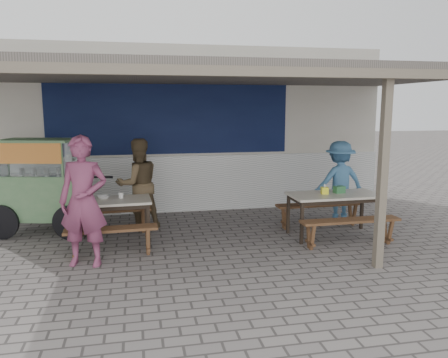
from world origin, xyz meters
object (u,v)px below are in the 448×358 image
object	(u,v)px
bench_left_wall	(112,216)
table_right	(334,198)
patron_wall_side	(138,184)
bench_right_wall	(319,209)
patron_right_table	(339,182)
vendor_cart	(42,183)
patron_street_side	(84,201)
bench_right_street	(350,226)
condiment_jar	(121,195)
tissue_box	(325,191)
condiment_bowl	(103,197)
bench_left_street	(112,236)
donation_box	(339,190)
table_left	(111,205)

from	to	relation	value
bench_left_wall	table_right	bearing A→B (deg)	-15.53
patron_wall_side	table_right	bearing A→B (deg)	143.69
bench_right_wall	patron_right_table	size ratio (longest dim) A/B	1.05
bench_right_wall	vendor_cart	bearing A→B (deg)	172.52
patron_street_side	patron_right_table	world-z (taller)	patron_street_side
bench_right_street	bench_right_wall	world-z (taller)	same
bench_right_wall	condiment_jar	distance (m)	3.63
tissue_box	condiment_bowl	size ratio (longest dim) A/B	0.58
bench_left_street	table_right	size ratio (longest dim) A/B	0.88
bench_left_wall	bench_right_street	distance (m)	4.07
bench_right_wall	condiment_bowl	distance (m)	3.90
tissue_box	condiment_jar	size ratio (longest dim) A/B	1.29
bench_left_street	vendor_cart	xyz separation A→B (m)	(-1.23, 1.53, 0.58)
condiment_bowl	bench_left_wall	bearing A→B (deg)	78.95
vendor_cart	patron_wall_side	bearing A→B (deg)	12.13
table_right	tissue_box	world-z (taller)	tissue_box
bench_right_wall	donation_box	size ratio (longest dim) A/B	9.09
bench_left_street	condiment_jar	size ratio (longest dim) A/B	15.49
bench_left_street	patron_wall_side	bearing A→B (deg)	72.08
patron_right_table	condiment_bowl	xyz separation A→B (m)	(-4.40, -0.51, -0.02)
table_right	condiment_bowl	size ratio (longest dim) A/B	7.84
table_left	bench_right_street	size ratio (longest dim) A/B	0.78
table_left	donation_box	size ratio (longest dim) A/B	7.10
bench_left_wall	bench_right_wall	xyz separation A→B (m)	(3.78, -0.29, 0.01)
bench_right_wall	patron_right_table	xyz separation A→B (m)	(0.53, 0.30, 0.45)
patron_wall_side	donation_box	xyz separation A→B (m)	(3.42, -1.10, -0.02)
vendor_cart	bench_left_wall	bearing A→B (deg)	-1.09
table_left	donation_box	bearing A→B (deg)	-5.50
vendor_cart	tissue_box	size ratio (longest dim) A/B	18.89
bench_right_street	patron_wall_side	distance (m)	3.78
bench_left_wall	vendor_cart	world-z (taller)	vendor_cart
bench_left_street	table_right	distance (m)	3.76
patron_street_side	patron_right_table	bearing A→B (deg)	30.50
table_left	condiment_jar	bearing A→B (deg)	34.41
vendor_cart	tissue_box	world-z (taller)	vendor_cart
vendor_cart	table_right	bearing A→B (deg)	-0.41
patron_street_side	condiment_jar	bearing A→B (deg)	76.80
bench_right_wall	patron_street_side	xyz separation A→B (m)	(-4.07, -1.20, 0.58)
donation_box	tissue_box	bearing A→B (deg)	-175.99
bench_left_street	patron_street_side	size ratio (longest dim) A/B	0.74
bench_right_wall	condiment_bowl	xyz separation A→B (m)	(-3.87, -0.21, 0.43)
table_left	patron_street_side	xyz separation A→B (m)	(-0.32, -0.88, 0.26)
bench_left_street	condiment_jar	distance (m)	0.88
patron_wall_side	bench_right_street	bearing A→B (deg)	135.20
tissue_box	bench_right_wall	bearing A→B (deg)	73.55
vendor_cart	condiment_jar	world-z (taller)	vendor_cart
table_right	patron_street_side	world-z (taller)	patron_street_side
bench_right_street	vendor_cart	xyz separation A→B (m)	(-4.97, 1.77, 0.57)
patron_wall_side	patron_right_table	xyz separation A→B (m)	(3.83, -0.26, -0.04)
vendor_cart	condiment_bowl	world-z (taller)	vendor_cart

